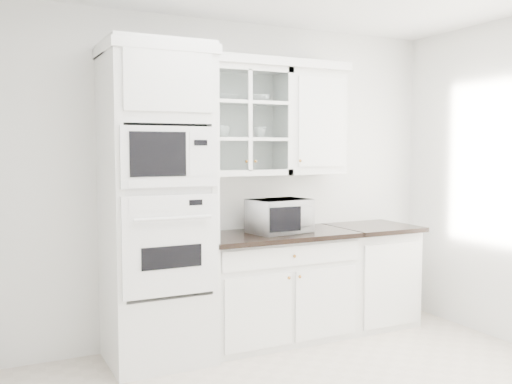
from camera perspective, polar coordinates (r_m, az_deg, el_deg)
room_shell at (r=3.74m, az=5.64°, el=6.73°), size 4.00×3.50×2.70m
oven_column at (r=4.36m, az=-9.85°, el=-1.27°), size 0.76×0.68×2.40m
base_cabinet_run at (r=4.90m, az=1.94°, el=-9.33°), size 1.32×0.67×0.92m
extra_base_cabinet at (r=5.44m, az=11.35°, el=-8.04°), size 0.72×0.67×0.92m
upper_cabinet_glass at (r=4.78m, az=-1.47°, el=7.09°), size 0.80×0.33×0.90m
upper_cabinet_solid at (r=5.10m, az=5.48°, el=6.90°), size 0.55×0.33×0.90m
crown_molding at (r=4.76m, az=-2.52°, el=12.96°), size 2.14×0.38×0.07m
countertop_microwave at (r=4.79m, az=2.27°, el=-2.39°), size 0.54×0.48×0.28m
bowl_a at (r=4.74m, az=-3.26°, el=9.38°), size 0.23×0.23×0.05m
bowl_b at (r=4.86m, az=0.25°, el=9.30°), size 0.25×0.25×0.06m
cup_a at (r=4.70m, az=-3.45°, el=6.03°), size 0.16×0.16×0.10m
cup_b at (r=4.84m, az=0.41°, el=5.97°), size 0.11×0.11×0.10m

